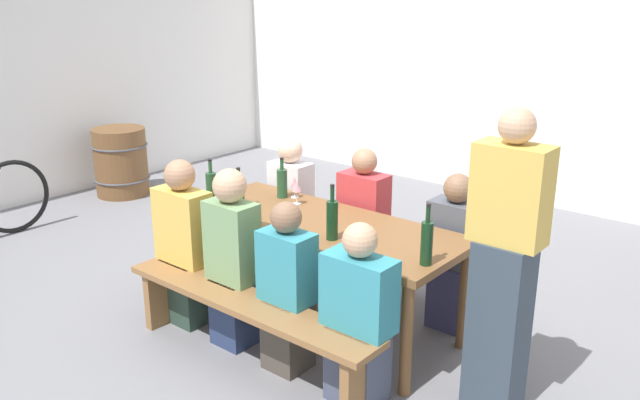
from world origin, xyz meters
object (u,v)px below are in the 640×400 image
object	(u,v)px
wine_bottle_2	(427,242)
wine_glass_0	(295,184)
standing_host	(503,274)
seated_guest_near_0	(185,247)
bench_near	(246,314)
seated_guest_near_1	(233,261)
wine_bottle_1	(239,193)
seated_guest_near_2	(287,291)
tasting_table	(320,233)
wine_glass_2	(297,188)
seated_guest_near_3	(358,320)
wine_glass_1	(226,185)
seated_guest_far_0	(291,209)
bench_far	(379,247)
wine_bottle_4	(282,182)
seated_guest_far_2	(454,256)
wine_barrel	(121,162)
seated_guest_far_1	(363,228)
wine_bottle_3	(332,219)
wine_bottle_0	(211,188)

from	to	relation	value
wine_bottle_2	wine_glass_0	distance (m)	1.45
standing_host	seated_guest_near_0	bearing A→B (deg)	10.63
bench_near	seated_guest_near_1	size ratio (longest dim) A/B	1.59
wine_bottle_1	wine_bottle_2	bearing A→B (deg)	-1.24
wine_bottle_1	seated_guest_near_2	bearing A→B (deg)	-26.62
tasting_table	wine_glass_2	distance (m)	0.45
seated_guest_near_3	standing_host	bearing A→B (deg)	-58.07
wine_glass_1	seated_guest_far_0	size ratio (longest dim) A/B	0.14
seated_guest_near_1	bench_far	bearing A→B (deg)	-11.87
wine_bottle_4	seated_guest_far_2	world-z (taller)	seated_guest_far_2
seated_guest_near_2	wine_barrel	size ratio (longest dim) A/B	1.42
bench_near	seated_guest_far_1	distance (m)	1.26
wine_bottle_2	wine_bottle_3	size ratio (longest dim) A/B	1.02
seated_guest_near_1	wine_bottle_0	bearing A→B (deg)	59.61
wine_bottle_3	seated_guest_near_1	distance (m)	0.70
wine_glass_2	seated_guest_far_0	bearing A→B (deg)	136.69
seated_guest_near_1	seated_guest_far_0	distance (m)	1.20
wine_bottle_1	wine_bottle_4	world-z (taller)	wine_bottle_4
bench_near	tasting_table	bearing A→B (deg)	90.00
wine_bottle_0	wine_bottle_1	world-z (taller)	wine_bottle_0
wine_bottle_1	wine_barrel	bearing A→B (deg)	160.95
bench_far	wine_bottle_4	distance (m)	0.89
wine_glass_2	seated_guest_far_1	xyz separation A→B (m)	(0.32, 0.37, -0.34)
wine_bottle_2	wine_barrel	size ratio (longest dim) A/B	0.47
seated_guest_near_2	seated_guest_far_1	bearing A→B (deg)	12.51
tasting_table	seated_guest_near_3	distance (m)	0.93
wine_bottle_2	seated_guest_far_0	xyz separation A→B (m)	(-1.66, 0.72, -0.35)
wine_bottle_3	seated_guest_near_1	xyz separation A→B (m)	(-0.52, -0.35, -0.31)
wine_bottle_0	seated_guest_far_1	distance (m)	1.14
seated_guest_far_0	wine_barrel	xyz separation A→B (m)	(-2.87, 0.35, -0.16)
seated_guest_near_3	wine_barrel	distance (m)	4.59
seated_guest_far_0	bench_far	bearing A→B (deg)	101.23
bench_far	seated_guest_near_0	world-z (taller)	seated_guest_near_0
tasting_table	wine_barrel	world-z (taller)	wine_barrel
seated_guest_far_1	seated_guest_near_0	bearing A→B (deg)	-32.43
wine_bottle_0	seated_guest_near_2	xyz separation A→B (m)	(1.00, -0.32, -0.37)
seated_guest_near_2	seated_guest_near_3	world-z (taller)	seated_guest_near_2
wine_glass_0	seated_guest_near_0	xyz separation A→B (m)	(-0.26, -0.83, -0.31)
bench_near	wine_bottle_2	distance (m)	1.18
wine_bottle_4	wine_glass_1	distance (m)	0.41
seated_guest_near_1	seated_guest_far_1	world-z (taller)	seated_guest_near_1
wine_barrel	wine_bottle_1	bearing A→B (deg)	-19.05
tasting_table	wine_bottle_2	distance (m)	0.95
wine_bottle_1	wine_glass_1	bearing A→B (deg)	161.79
wine_bottle_0	seated_guest_near_1	xyz separation A→B (m)	(0.54, -0.32, -0.30)
wine_glass_2	seated_guest_far_2	distance (m)	1.19
bench_far	wine_bottle_4	size ratio (longest dim) A/B	6.27
seated_guest_far_1	wine_glass_0	bearing A→B (deg)	-58.49
wine_bottle_1	wine_bottle_3	bearing A→B (deg)	-4.12
wine_bottle_1	wine_glass_1	size ratio (longest dim) A/B	1.86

